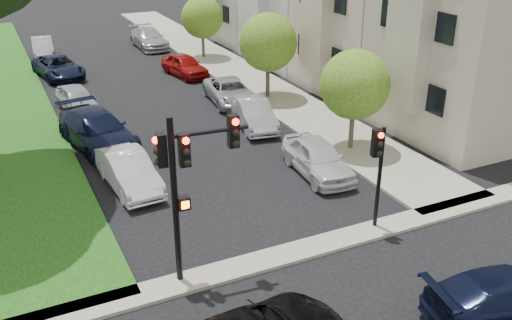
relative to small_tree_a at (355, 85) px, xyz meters
name	(u,v)px	position (x,y,z in m)	size (l,w,h in m)	color
ground	(332,288)	(-6.20, -8.18, -3.00)	(140.00, 140.00, 0.00)	black
sidewalk_right	(224,65)	(0.55, 15.82, -2.94)	(3.50, 44.00, 0.12)	gray
sidewalk_cross	(297,252)	(-6.20, -6.18, -2.94)	(60.00, 1.00, 0.12)	gray
small_tree_a	(355,85)	(0.00, 0.00, 0.00)	(3.01, 3.01, 4.52)	#403829
small_tree_b	(268,42)	(0.00, 8.17, 0.16)	(3.18, 3.18, 4.76)	#403829
small_tree_c	(202,17)	(0.00, 18.22, -0.14)	(2.88, 2.88, 4.31)	#403829
traffic_signal_main	(187,170)	(-9.60, -5.94, 0.50)	(2.49, 0.65, 5.09)	black
traffic_signal_secondary	(378,160)	(-3.22, -5.98, -0.46)	(0.48, 0.39, 3.64)	black
car_cross_far	(509,295)	(-2.69, -11.19, -2.33)	(1.89, 4.65, 1.35)	black
car_parked_0	(318,158)	(-2.64, -1.51, -2.29)	(1.70, 4.21, 1.44)	silver
car_parked_1	(254,114)	(-2.66, 4.43, -2.31)	(1.47, 4.21, 1.39)	#999BA0
car_parked_2	(230,92)	(-2.21, 8.35, -2.36)	(2.12, 4.61, 1.28)	#999BA0
car_parked_3	(185,65)	(-2.66, 14.55, -2.32)	(1.62, 4.04, 1.37)	maroon
car_parked_4	(149,38)	(-2.53, 23.08, -2.29)	(2.01, 4.94, 1.43)	#999BA0
car_parked_5	(129,171)	(-9.78, 0.60, -2.30)	(1.48, 4.25, 1.40)	silver
car_parked_6	(97,130)	(-10.02, 5.21, -2.20)	(2.25, 5.55, 1.61)	black
car_parked_7	(77,99)	(-10.00, 10.54, -2.33)	(1.59, 3.95, 1.35)	#999BA0
car_parked_8	(58,67)	(-9.93, 17.67, -2.33)	(2.23, 4.84, 1.35)	black
car_parked_9	(43,47)	(-10.11, 23.95, -2.35)	(1.38, 3.96, 1.30)	#999BA0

